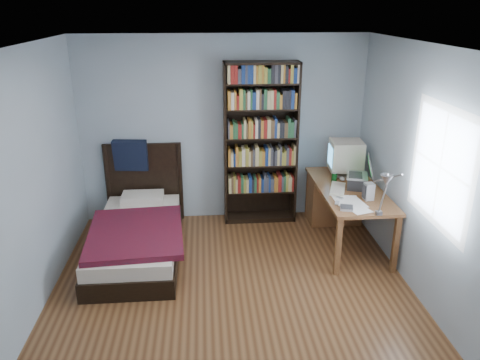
{
  "coord_description": "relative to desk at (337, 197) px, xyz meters",
  "views": [
    {
      "loc": [
        -0.25,
        -4.01,
        2.84
      ],
      "look_at": [
        0.12,
        0.66,
        1.07
      ],
      "focal_mm": 35.0,
      "sensor_mm": 36.0,
      "label": 1
    }
  ],
  "objects": [
    {
      "name": "bed",
      "position": [
        -2.59,
        -0.5,
        -0.16
      ],
      "size": [
        1.13,
        2.06,
        1.16
      ],
      "color": "black",
      "rests_on": "floor"
    },
    {
      "name": "room",
      "position": [
        -1.48,
        -1.64,
        0.84
      ],
      "size": [
        4.2,
        4.24,
        2.5
      ],
      "color": "#4D2C16",
      "rests_on": "ground"
    },
    {
      "name": "phone_grey",
      "position": [
        -0.28,
        -0.92,
        0.32
      ],
      "size": [
        0.07,
        0.1,
        0.02
      ],
      "primitive_type": "cube",
      "rotation": [
        0.0,
        0.0,
        -0.37
      ],
      "color": "gray",
      "rests_on": "desk"
    },
    {
      "name": "keyboard",
      "position": [
        -0.16,
        -0.51,
        0.33
      ],
      "size": [
        0.3,
        0.46,
        0.04
      ],
      "primitive_type": "cube",
      "rotation": [
        0.0,
        0.07,
        -0.33
      ],
      "color": "beige",
      "rests_on": "desk"
    },
    {
      "name": "phone_silver",
      "position": [
        -0.21,
        -0.77,
        0.32
      ],
      "size": [
        0.09,
        0.1,
        0.02
      ],
      "primitive_type": "cube",
      "rotation": [
        0.0,
        0.0,
        0.63
      ],
      "color": "#B8B8BD",
      "rests_on": "desk"
    },
    {
      "name": "soda_can",
      "position": [
        -0.14,
        -0.24,
        0.37
      ],
      "size": [
        0.07,
        0.07,
        0.12
      ],
      "primitive_type": "cylinder",
      "color": "#073518",
      "rests_on": "desk"
    },
    {
      "name": "desk",
      "position": [
        0.0,
        0.0,
        0.0
      ],
      "size": [
        0.75,
        1.62,
        0.73
      ],
      "color": "brown",
      "rests_on": "floor"
    },
    {
      "name": "mouse",
      "position": [
        -0.01,
        -0.18,
        0.33
      ],
      "size": [
        0.07,
        0.12,
        0.04
      ],
      "primitive_type": "ellipsoid",
      "color": "silver",
      "rests_on": "desk"
    },
    {
      "name": "crt_monitor",
      "position": [
        0.06,
        -0.0,
        0.58
      ],
      "size": [
        0.44,
        0.41,
        0.47
      ],
      "color": "#C2B4A0",
      "rests_on": "desk"
    },
    {
      "name": "speaker",
      "position": [
        0.1,
        -0.82,
        0.41
      ],
      "size": [
        0.11,
        0.11,
        0.2
      ],
      "primitive_type": "cube",
      "rotation": [
        0.0,
        0.0,
        0.12
      ],
      "color": "gray",
      "rests_on": "desk"
    },
    {
      "name": "desk_lamp",
      "position": [
        -0.04,
        -1.61,
        0.82
      ],
      "size": [
        0.24,
        0.53,
        0.63
      ],
      "color": "#99999E",
      "rests_on": "desk"
    },
    {
      "name": "laptop",
      "position": [
        0.1,
        -0.46,
        0.42
      ],
      "size": [
        0.41,
        0.39,
        0.4
      ],
      "color": "#2D2D30",
      "rests_on": "desk"
    },
    {
      "name": "bookshelf",
      "position": [
        -1.01,
        0.3,
        0.67
      ],
      "size": [
        0.98,
        0.3,
        2.17
      ],
      "color": "black",
      "rests_on": "floor"
    },
    {
      "name": "external_drive",
      "position": [
        -0.22,
        -1.07,
        0.33
      ],
      "size": [
        0.16,
        0.16,
        0.03
      ],
      "primitive_type": "cube",
      "rotation": [
        0.0,
        0.0,
        -0.27
      ],
      "color": "gray",
      "rests_on": "desk"
    }
  ]
}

